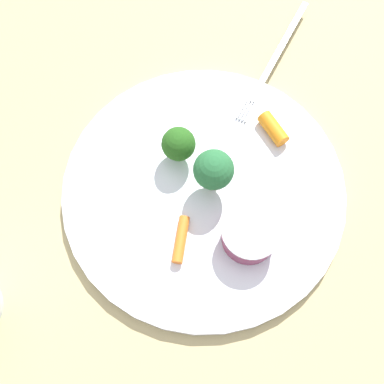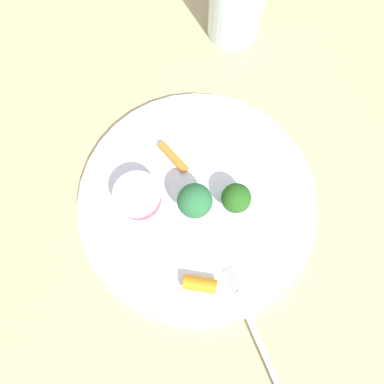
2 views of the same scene
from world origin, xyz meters
name	(u,v)px [view 1 (image 1 of 2)]	position (x,y,z in m)	size (l,w,h in m)	color
ground_plane	(204,191)	(0.00, 0.00, 0.00)	(2.40, 2.40, 0.00)	tan
plate	(204,189)	(0.00, 0.00, 0.01)	(0.29, 0.29, 0.01)	white
sauce_cup	(250,235)	(0.07, 0.02, 0.03)	(0.06, 0.06, 0.03)	#812A4C
broccoli_floret_0	(215,174)	(0.00, 0.01, 0.05)	(0.04, 0.04, 0.06)	#8ABA59
broccoli_floret_1	(179,144)	(-0.04, -0.01, 0.04)	(0.04, 0.04, 0.04)	#7FBB65
carrot_stick_0	(181,239)	(0.05, -0.04, 0.02)	(0.01, 0.01, 0.05)	orange
carrot_stick_1	(273,129)	(-0.04, 0.09, 0.02)	(0.02, 0.02, 0.04)	orange
fork	(274,61)	(-0.12, 0.13, 0.01)	(0.14, 0.14, 0.00)	#B4BAC0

